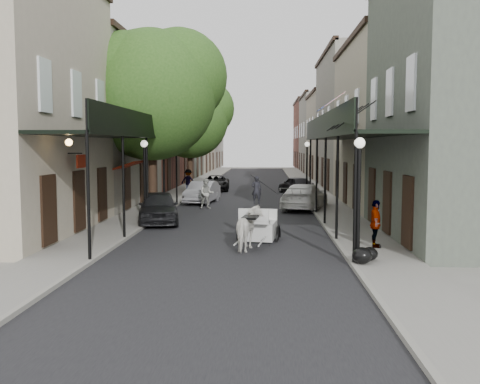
# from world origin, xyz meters

# --- Properties ---
(ground) EXTENTS (140.00, 140.00, 0.00)m
(ground) POSITION_xyz_m (0.00, 0.00, 0.00)
(ground) COLOR gray
(ground) RESTS_ON ground
(road) EXTENTS (8.00, 90.00, 0.01)m
(road) POSITION_xyz_m (0.00, 20.00, 0.01)
(road) COLOR black
(road) RESTS_ON ground
(sidewalk_left) EXTENTS (2.20, 90.00, 0.12)m
(sidewalk_left) POSITION_xyz_m (-5.00, 20.00, 0.06)
(sidewalk_left) COLOR gray
(sidewalk_left) RESTS_ON ground
(sidewalk_right) EXTENTS (2.20, 90.00, 0.12)m
(sidewalk_right) POSITION_xyz_m (5.00, 20.00, 0.06)
(sidewalk_right) COLOR gray
(sidewalk_right) RESTS_ON ground
(building_row_left) EXTENTS (5.00, 80.00, 10.50)m
(building_row_left) POSITION_xyz_m (-8.60, 30.00, 5.25)
(building_row_left) COLOR #AEA28B
(building_row_left) RESTS_ON ground
(building_row_right) EXTENTS (5.00, 80.00, 10.50)m
(building_row_right) POSITION_xyz_m (8.60, 30.00, 5.25)
(building_row_right) COLOR gray
(building_row_right) RESTS_ON ground
(gallery_left) EXTENTS (2.20, 18.05, 4.88)m
(gallery_left) POSITION_xyz_m (-4.79, 6.98, 4.05)
(gallery_left) COLOR black
(gallery_left) RESTS_ON sidewalk_left
(gallery_right) EXTENTS (2.20, 18.05, 4.88)m
(gallery_right) POSITION_xyz_m (4.79, 6.98, 4.05)
(gallery_right) COLOR black
(gallery_right) RESTS_ON sidewalk_right
(tree_near) EXTENTS (7.31, 6.80, 9.63)m
(tree_near) POSITION_xyz_m (-4.20, 10.18, 6.49)
(tree_near) COLOR #382619
(tree_near) RESTS_ON sidewalk_left
(tree_far) EXTENTS (6.45, 6.00, 8.61)m
(tree_far) POSITION_xyz_m (-4.25, 24.18, 5.84)
(tree_far) COLOR #382619
(tree_far) RESTS_ON sidewalk_left
(lamppost_right_near) EXTENTS (0.32, 0.32, 3.71)m
(lamppost_right_near) POSITION_xyz_m (4.10, -2.00, 2.05)
(lamppost_right_near) COLOR black
(lamppost_right_near) RESTS_ON sidewalk_right
(lamppost_left) EXTENTS (0.32, 0.32, 3.71)m
(lamppost_left) POSITION_xyz_m (-4.10, 6.00, 2.05)
(lamppost_left) COLOR black
(lamppost_left) RESTS_ON sidewalk_left
(lamppost_right_far) EXTENTS (0.32, 0.32, 3.71)m
(lamppost_right_far) POSITION_xyz_m (4.10, 18.00, 2.05)
(lamppost_right_far) COLOR black
(lamppost_right_far) RESTS_ON sidewalk_right
(horse) EXTENTS (1.03, 1.86, 1.49)m
(horse) POSITION_xyz_m (0.82, 0.30, 0.75)
(horse) COLOR white
(horse) RESTS_ON ground
(carriage) EXTENTS (1.71, 2.35, 2.50)m
(carriage) POSITION_xyz_m (1.13, 2.61, 0.97)
(carriage) COLOR black
(carriage) RESTS_ON ground
(pedestrian_walking) EXTENTS (0.92, 0.77, 1.72)m
(pedestrian_walking) POSITION_xyz_m (-2.00, 12.29, 0.86)
(pedestrian_walking) COLOR #AEB0A6
(pedestrian_walking) RESTS_ON ground
(pedestrian_sidewalk_left) EXTENTS (1.15, 0.72, 1.72)m
(pedestrian_sidewalk_left) POSITION_xyz_m (-4.37, 21.33, 0.98)
(pedestrian_sidewalk_left) COLOR gray
(pedestrian_sidewalk_left) RESTS_ON sidewalk_left
(pedestrian_sidewalk_right) EXTENTS (0.52, 1.00, 1.63)m
(pedestrian_sidewalk_right) POSITION_xyz_m (5.11, 0.38, 0.94)
(pedestrian_sidewalk_right) COLOR gray
(pedestrian_sidewalk_right) RESTS_ON sidewalk_right
(car_left_near) EXTENTS (2.58, 4.63, 1.49)m
(car_left_near) POSITION_xyz_m (-3.60, 6.51, 0.75)
(car_left_near) COLOR black
(car_left_near) RESTS_ON ground
(car_left_mid) EXTENTS (1.98, 4.30, 1.37)m
(car_left_mid) POSITION_xyz_m (-2.60, 15.18, 0.68)
(car_left_mid) COLOR #9E9EA3
(car_left_mid) RESTS_ON ground
(car_left_far) EXTENTS (2.25, 4.51, 1.23)m
(car_left_far) POSITION_xyz_m (-2.60, 24.29, 0.61)
(car_left_far) COLOR black
(car_left_far) RESTS_ON ground
(car_right_near) EXTENTS (3.25, 5.34, 1.45)m
(car_right_near) POSITION_xyz_m (3.54, 12.22, 0.72)
(car_right_near) COLOR white
(car_right_near) RESTS_ON ground
(car_right_far) EXTENTS (2.83, 4.19, 1.33)m
(car_right_far) POSITION_xyz_m (3.60, 21.86, 0.66)
(car_right_far) COLOR black
(car_right_far) RESTS_ON ground
(trash_bags) EXTENTS (0.85, 1.00, 0.50)m
(trash_bags) POSITION_xyz_m (4.32, -2.03, 0.35)
(trash_bags) COLOR black
(trash_bags) RESTS_ON sidewalk_right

